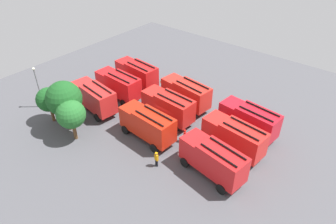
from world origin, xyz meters
name	(u,v)px	position (x,y,z in m)	size (l,w,h in m)	color
ground_plane	(168,121)	(0.00, 0.00, 0.00)	(55.32, 55.32, 0.00)	#4C4C51
fire_truck_0	(249,119)	(-8.94, -4.04, 2.15)	(7.41, 3.33, 3.88)	red
fire_truck_1	(186,93)	(0.32, -4.16, 2.15)	(7.43, 3.42, 3.88)	red
fire_truck_2	(137,73)	(9.38, -4.09, 2.15)	(7.37, 3.23, 3.88)	red
fire_truck_3	(234,136)	(-9.12, -0.16, 2.15)	(7.40, 3.31, 3.88)	red
fire_truck_4	(168,106)	(0.17, -0.22, 2.15)	(7.32, 3.06, 3.88)	red
fire_truck_5	(118,84)	(8.97, -0.02, 2.15)	(7.29, 2.99, 3.88)	red
fire_truck_6	(213,159)	(-9.27, 4.26, 2.15)	(7.47, 3.56, 3.88)	red
fire_truck_7	(148,124)	(-0.36, 4.14, 2.15)	(7.33, 3.08, 3.88)	red
fire_truck_8	(94,97)	(8.98, 4.25, 2.15)	(7.44, 3.45, 3.88)	red
firefighter_0	(124,64)	(14.83, -6.53, 0.98)	(0.48, 0.40, 1.74)	black
firefighter_1	(83,113)	(8.56, 6.60, 1.05)	(0.43, 0.48, 1.84)	black
firefighter_2	(156,159)	(-4.14, 6.93, 1.03)	(0.46, 0.31, 1.82)	black
firefighter_3	(185,135)	(-4.03, 1.88, 0.94)	(0.41, 0.48, 1.68)	black
tree_0	(71,114)	(6.21, 9.58, 3.47)	(3.32, 3.32, 5.15)	brown
tree_1	(64,99)	(8.28, 8.85, 4.35)	(4.17, 4.17, 6.46)	brown
tree_2	(49,100)	(11.37, 9.19, 3.15)	(3.02, 3.02, 4.68)	brown
traffic_cone_0	(161,80)	(7.26, -7.21, 0.30)	(0.41, 0.41, 0.59)	#F2600C
lamppost	(38,84)	(15.23, 8.25, 3.50)	(0.36, 0.36, 5.91)	slate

